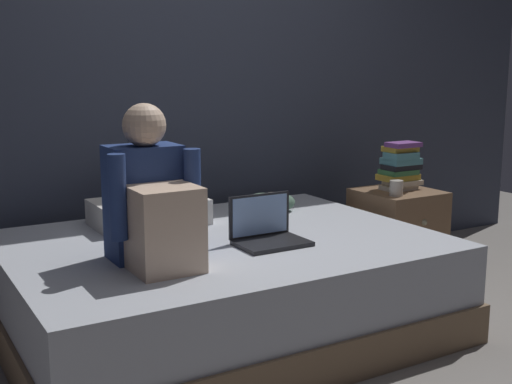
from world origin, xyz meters
The scene contains 10 objects.
ground_plane centered at (0.00, 0.00, 0.00)m, with size 8.00×8.00×0.00m, color gray.
wall_back centered at (0.00, 1.20, 1.35)m, with size 5.60×0.10×2.70m, color #383D4C.
bed centered at (-0.20, 0.30, 0.23)m, with size 2.00×1.50×0.47m.
nightstand centered at (1.10, 0.51, 0.27)m, with size 0.44×0.46×0.54m.
person_sitting centered at (-0.62, 0.10, 0.72)m, with size 0.39×0.44×0.66m.
laptop centered at (-0.06, 0.12, 0.52)m, with size 0.32×0.23×0.22m.
pillow centered at (-0.39, 0.75, 0.53)m, with size 0.56×0.36×0.13m, color silver.
book_stack centered at (1.13, 0.54, 0.68)m, with size 0.24×0.17×0.29m.
mug centered at (0.97, 0.39, 0.58)m, with size 0.08×0.08×0.09m, color #BCB2A3.
clothes_pile centered at (0.29, 0.67, 0.52)m, with size 0.33×0.20×0.12m.
Camera 1 is at (-1.59, -2.38, 1.26)m, focal length 46.12 mm.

